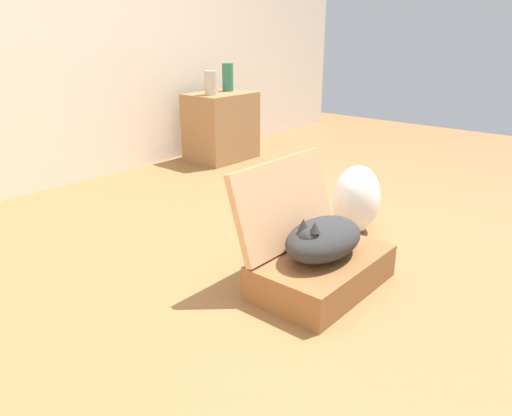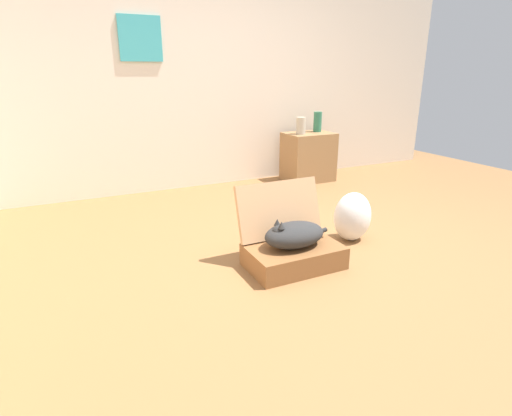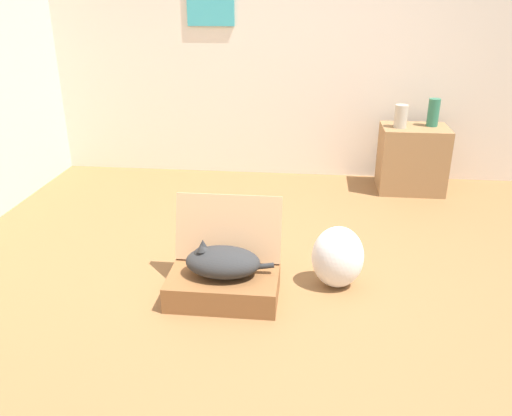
{
  "view_description": "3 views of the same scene",
  "coord_description": "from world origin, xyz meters",
  "views": [
    {
      "loc": [
        -2.1,
        -1.22,
        1.13
      ],
      "look_at": [
        -0.32,
        0.29,
        0.27
      ],
      "focal_mm": 34.23,
      "sensor_mm": 36.0,
      "label": 1
    },
    {
      "loc": [
        -1.77,
        -2.39,
        1.32
      ],
      "look_at": [
        -0.5,
        0.21,
        0.35
      ],
      "focal_mm": 28.75,
      "sensor_mm": 36.0,
      "label": 2
    },
    {
      "loc": [
        0.09,
        -2.8,
        1.71
      ],
      "look_at": [
        -0.23,
        0.23,
        0.43
      ],
      "focal_mm": 36.46,
      "sensor_mm": 36.0,
      "label": 3
    }
  ],
  "objects": [
    {
      "name": "vase_tall",
      "position": [
        0.88,
        1.81,
        0.69
      ],
      "size": [
        0.11,
        0.11,
        0.2
      ],
      "primitive_type": "cylinder",
      "color": "#B7AD99",
      "rests_on": "side_table"
    },
    {
      "name": "vase_short",
      "position": [
        1.17,
        1.89,
        0.72
      ],
      "size": [
        0.1,
        0.1,
        0.24
      ],
      "primitive_type": "cylinder",
      "color": "#2D7051",
      "rests_on": "side_table"
    },
    {
      "name": "suitcase_lid",
      "position": [
        -0.38,
        0.07,
        0.36
      ],
      "size": [
        0.65,
        0.16,
        0.4
      ],
      "primitive_type": "cube",
      "rotation": [
        1.27,
        0.0,
        0.0
      ],
      "color": "tan",
      "rests_on": "suitcase_base"
    },
    {
      "name": "cat",
      "position": [
        -0.39,
        -0.15,
        0.25
      ],
      "size": [
        0.52,
        0.28,
        0.21
      ],
      "color": "#2D2D2D",
      "rests_on": "suitcase_base"
    },
    {
      "name": "side_table",
      "position": [
        1.02,
        1.85,
        0.3
      ],
      "size": [
        0.58,
        0.43,
        0.59
      ],
      "primitive_type": "cube",
      "color": "olive",
      "rests_on": "ground"
    },
    {
      "name": "plastic_bag_white",
      "position": [
        0.29,
        0.06,
        0.2
      ],
      "size": [
        0.32,
        0.26,
        0.4
      ],
      "primitive_type": "ellipsoid",
      "color": "white",
      "rests_on": "ground"
    },
    {
      "name": "wall_back",
      "position": [
        -0.0,
        2.26,
        1.3
      ],
      "size": [
        6.4,
        0.15,
        2.6
      ],
      "color": "beige",
      "rests_on": "ground"
    },
    {
      "name": "suitcase_base",
      "position": [
        -0.38,
        -0.16,
        0.08
      ],
      "size": [
        0.65,
        0.41,
        0.16
      ],
      "primitive_type": "cube",
      "color": "brown",
      "rests_on": "ground"
    },
    {
      "name": "ground_plane",
      "position": [
        0.0,
        0.0,
        0.0
      ],
      "size": [
        7.68,
        7.68,
        0.0
      ],
      "primitive_type": "plane",
      "color": "olive",
      "rests_on": "ground"
    }
  ]
}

